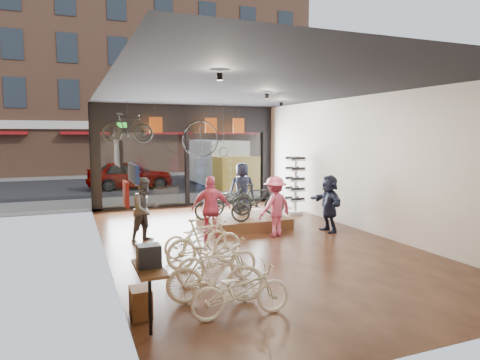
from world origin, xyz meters
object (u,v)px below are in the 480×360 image
floor_bike_1 (215,274)px  customer_1 (145,210)px  floor_bike_0 (241,290)px  hung_bike (128,128)px  box_truck (224,164)px  customer_3 (275,206)px  street_car (130,175)px  floor_bike_2 (217,260)px  display_platform (243,222)px  customer_2 (211,209)px  display_bike_mid (258,200)px  penny_farthing (208,141)px  sunglasses_rack (295,185)px  floor_bike_3 (205,242)px  floor_bike_4 (196,238)px  display_bike_left (222,206)px  customer_4 (242,189)px  customer_5 (329,203)px  display_bike_right (231,199)px

floor_bike_1 → customer_1: customer_1 is taller
floor_bike_0 → hung_bike: size_ratio=0.98×
box_truck → customer_3: 11.02m
street_car → floor_bike_0: (-0.53, -16.17, -0.31)m
floor_bike_2 → hung_bike: hung_bike is taller
display_platform → customer_2: (-1.43, -1.32, 0.69)m
floor_bike_2 → display_bike_mid: size_ratio=1.01×
street_car → penny_farthing: bearing=-167.4°
street_car → sunglasses_rack: 10.10m
floor_bike_3 → customer_3: bearing=-62.7°
display_bike_mid → hung_bike: (-3.42, 2.58, 2.15)m
floor_bike_2 → floor_bike_4: 1.81m
customer_1 → hung_bike: hung_bike is taller
display_bike_left → display_bike_mid: (1.28, 0.37, 0.05)m
customer_1 → customer_2: customer_2 is taller
customer_4 → floor_bike_3: bearing=71.7°
customer_1 → customer_5: (4.95, -0.80, -0.02)m
floor_bike_0 → display_bike_mid: display_bike_mid is taller
floor_bike_0 → display_bike_right: (2.26, 6.45, 0.34)m
display_bike_mid → floor_bike_3: bearing=158.3°
box_truck → customer_5: 10.88m
floor_bike_4 → customer_5: 4.24m
floor_bike_3 → display_bike_mid: display_bike_mid is taller
box_truck → customer_5: size_ratio=3.78×
floor_bike_1 → customer_2: customer_2 is taller
display_platform → customer_3: size_ratio=1.49×
customer_3 → customer_5: bearing=159.9°
street_car → display_bike_left: street_car is taller
customer_4 → penny_farthing: (-0.89, 0.97, 1.61)m
display_bike_left → penny_farthing: bearing=22.9°
customer_1 → customer_4: bearing=6.0°
floor_bike_2 → customer_5: 5.06m
street_car → floor_bike_1: 15.55m
floor_bike_1 → customer_2: 4.04m
floor_bike_4 → customer_2: customer_2 is taller
floor_bike_1 → customer_5: bearing=-35.2°
street_car → customer_1: customer_1 is taller
box_truck → penny_farthing: (-2.94, -6.60, 1.31)m
floor_bike_4 → hung_bike: (-0.80, 4.99, 2.52)m
customer_2 → floor_bike_2: bearing=88.5°
floor_bike_2 → display_bike_mid: bearing=-38.0°
display_platform → display_bike_mid: bearing=-0.9°
customer_1 → penny_farthing: 4.73m
sunglasses_rack → customer_4: bearing=169.8°
display_platform → display_bike_left: 1.06m
floor_bike_0 → floor_bike_1: (-0.19, 0.64, 0.07)m
floor_bike_1 → customer_5: (4.59, 3.68, 0.32)m
floor_bike_1 → box_truck: bearing=-4.2°
customer_3 → customer_5: 1.63m
floor_bike_3 → customer_1: bearing=7.6°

